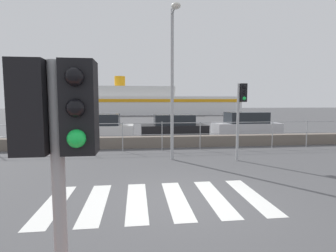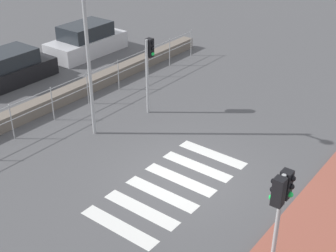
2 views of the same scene
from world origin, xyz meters
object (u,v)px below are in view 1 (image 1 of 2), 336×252
parked_car_silver (246,126)px  parked_car_black (174,128)px  traffic_light_near (57,135)px  parked_car_white (98,128)px  traffic_light_far (241,104)px  streetlamp (173,66)px  ferry_boat (138,103)px

parked_car_silver → parked_car_black: bearing=180.0°
traffic_light_near → parked_car_black: 14.50m
parked_car_white → parked_car_silver: parked_car_silver is taller
traffic_light_far → streetlamp: 2.90m
parked_car_silver → traffic_light_near: bearing=-118.3°
ferry_boat → parked_car_white: size_ratio=7.62×
parked_car_white → traffic_light_near: bearing=-83.1°
ferry_boat → parked_car_silver: size_ratio=7.81×
traffic_light_near → ferry_boat: 43.93m
streetlamp → parked_car_silver: size_ratio=1.35×
traffic_light_near → parked_car_white: (-1.72, 14.14, -1.37)m
traffic_light_far → ferry_boat: bearing=95.5°
traffic_light_far → parked_car_silver: bearing=64.9°
parked_car_black → traffic_light_near: bearing=-101.6°
ferry_boat → parked_car_black: bearing=-86.2°
parked_car_black → traffic_light_far: bearing=-77.0°
traffic_light_near → traffic_light_far: traffic_light_far is taller
traffic_light_far → parked_car_black: 7.09m
traffic_light_near → parked_car_silver: bearing=61.7°
traffic_light_far → ferry_boat: ferry_boat is taller
traffic_light_near → streetlamp: (1.93, 7.61, 1.52)m
parked_car_white → parked_car_black: 4.63m
ferry_boat → parked_car_black: size_ratio=7.96×
parked_car_black → streetlamp: bearing=-98.5°
streetlamp → parked_car_black: (0.98, 6.52, -2.91)m
parked_car_silver → traffic_light_far: bearing=-115.1°
parked_car_white → traffic_light_far: bearing=-47.5°
traffic_light_near → parked_car_white: traffic_light_near is taller
streetlamp → parked_car_silver: 9.12m
parked_car_white → streetlamp: bearing=-60.8°
traffic_light_far → streetlamp: size_ratio=0.52×
parked_car_black → parked_car_silver: parked_car_silver is taller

